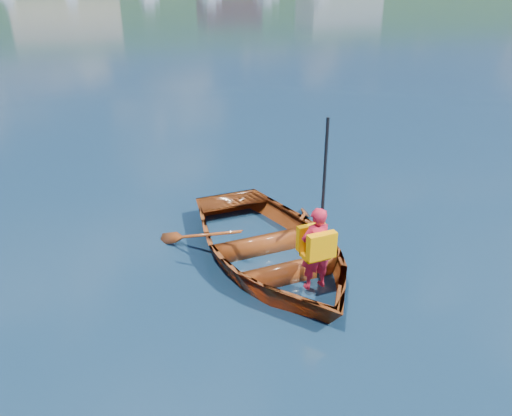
{
  "coord_description": "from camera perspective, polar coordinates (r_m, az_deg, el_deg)",
  "views": [
    {
      "loc": [
        -1.37,
        -4.49,
        3.36
      ],
      "look_at": [
        0.38,
        0.83,
        0.78
      ],
      "focal_mm": 35.0,
      "sensor_mm": 36.0,
      "label": 1
    }
  ],
  "objects": [
    {
      "name": "child_paddler",
      "position": [
        5.65,
        6.87,
        -4.42
      ],
      "size": [
        0.39,
        0.37,
        1.95
      ],
      "color": "red",
      "rests_on": "ground"
    },
    {
      "name": "ground",
      "position": [
        5.77,
        -1.02,
        -10.89
      ],
      "size": [
        600.0,
        600.0,
        0.0
      ],
      "color": "#152348",
      "rests_on": "ground"
    },
    {
      "name": "rowboat",
      "position": [
        6.49,
        1.56,
        -4.44
      ],
      "size": [
        2.73,
        3.62,
        0.71
      ],
      "color": "brown",
      "rests_on": "ground"
    }
  ]
}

